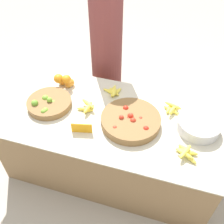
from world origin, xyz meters
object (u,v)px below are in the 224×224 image
(tomato_basket, at_px, (131,120))
(price_sign, at_px, (82,128))
(lime_bowl, at_px, (49,103))
(metal_bowl, at_px, (199,125))
(vendor_person, at_px, (106,45))

(tomato_basket, distance_m, price_sign, 0.38)
(lime_bowl, xyz_separation_m, price_sign, (0.37, -0.19, 0.01))
(metal_bowl, bearing_deg, price_sign, -161.08)
(lime_bowl, relative_size, vendor_person, 0.21)
(tomato_basket, bearing_deg, metal_bowl, 10.13)
(lime_bowl, height_order, tomato_basket, same)
(tomato_basket, relative_size, metal_bowl, 1.45)
(metal_bowl, distance_m, price_sign, 0.88)
(tomato_basket, xyz_separation_m, vendor_person, (-0.45, 0.78, 0.14))
(tomato_basket, height_order, metal_bowl, tomato_basket)
(metal_bowl, xyz_separation_m, price_sign, (-0.83, -0.29, 0.00))
(price_sign, height_order, vendor_person, vendor_person)
(metal_bowl, distance_m, vendor_person, 1.18)
(price_sign, relative_size, vendor_person, 0.09)
(tomato_basket, bearing_deg, vendor_person, 119.85)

